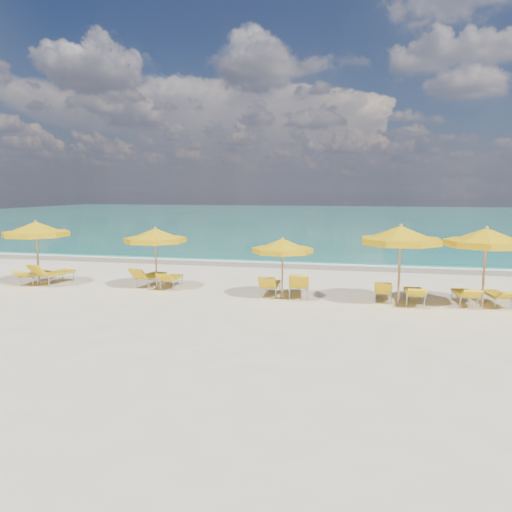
# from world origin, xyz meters

# --- Properties ---
(ground_plane) EXTENTS (120.00, 120.00, 0.00)m
(ground_plane) POSITION_xyz_m (0.00, 0.00, 0.00)
(ground_plane) COLOR beige
(ocean) EXTENTS (120.00, 80.00, 0.30)m
(ocean) POSITION_xyz_m (0.00, 48.00, 0.00)
(ocean) COLOR #136D5B
(ocean) RESTS_ON ground
(wet_sand_band) EXTENTS (120.00, 2.60, 0.01)m
(wet_sand_band) POSITION_xyz_m (0.00, 7.40, 0.00)
(wet_sand_band) COLOR tan
(wet_sand_band) RESTS_ON ground
(foam_line) EXTENTS (120.00, 1.20, 0.03)m
(foam_line) POSITION_xyz_m (0.00, 8.20, 0.00)
(foam_line) COLOR white
(foam_line) RESTS_ON ground
(whitecap_near) EXTENTS (14.00, 0.36, 0.05)m
(whitecap_near) POSITION_xyz_m (-6.00, 17.00, 0.00)
(whitecap_near) COLOR white
(whitecap_near) RESTS_ON ground
(whitecap_far) EXTENTS (18.00, 0.30, 0.05)m
(whitecap_far) POSITION_xyz_m (8.00, 24.00, 0.00)
(whitecap_far) COLOR white
(whitecap_far) RESTS_ON ground
(umbrella_2) EXTENTS (3.23, 3.23, 2.52)m
(umbrella_2) POSITION_xyz_m (-8.34, 0.16, 2.15)
(umbrella_2) COLOR tan
(umbrella_2) RESTS_ON ground
(umbrella_3) EXTENTS (3.03, 3.03, 2.32)m
(umbrella_3) POSITION_xyz_m (-3.57, 0.45, 1.98)
(umbrella_3) COLOR tan
(umbrella_3) RESTS_ON ground
(umbrella_4) EXTENTS (2.37, 2.37, 2.10)m
(umbrella_4) POSITION_xyz_m (1.29, -0.18, 1.79)
(umbrella_4) COLOR tan
(umbrella_4) RESTS_ON ground
(umbrella_5) EXTENTS (3.39, 3.39, 2.61)m
(umbrella_5) POSITION_xyz_m (5.09, -0.22, 2.23)
(umbrella_5) COLOR tan
(umbrella_5) RESTS_ON ground
(umbrella_6) EXTENTS (2.76, 2.76, 2.56)m
(umbrella_6) POSITION_xyz_m (7.66, 0.02, 2.19)
(umbrella_6) COLOR tan
(umbrella_6) RESTS_ON ground
(lounger_2_left) EXTENTS (0.68, 1.82, 0.67)m
(lounger_2_left) POSITION_xyz_m (-8.76, 0.47, 0.21)
(lounger_2_left) COLOR #A5A8AD
(lounger_2_left) RESTS_ON ground
(lounger_2_right) EXTENTS (1.00, 1.98, 0.90)m
(lounger_2_right) POSITION_xyz_m (-7.91, 0.55, 0.24)
(lounger_2_right) COLOR #A5A8AD
(lounger_2_right) RESTS_ON ground
(lounger_3_left) EXTENTS (0.85, 1.88, 0.83)m
(lounger_3_left) POSITION_xyz_m (-4.06, 0.98, 0.23)
(lounger_3_left) COLOR #A5A8AD
(lounger_3_left) RESTS_ON ground
(lounger_3_right) EXTENTS (0.68, 1.75, 0.70)m
(lounger_3_right) POSITION_xyz_m (-3.14, 0.86, 0.21)
(lounger_3_right) COLOR #A5A8AD
(lounger_3_right) RESTS_ON ground
(lounger_4_left) EXTENTS (0.68, 1.76, 0.83)m
(lounger_4_left) POSITION_xyz_m (0.78, 0.31, 0.22)
(lounger_4_left) COLOR #A5A8AD
(lounger_4_left) RESTS_ON ground
(lounger_4_right) EXTENTS (0.95, 2.05, 0.95)m
(lounger_4_right) POSITION_xyz_m (1.76, 0.39, 0.25)
(lounger_4_right) COLOR #A5A8AD
(lounger_4_right) RESTS_ON ground
(lounger_5_left) EXTENTS (0.66, 1.66, 0.80)m
(lounger_5_left) POSITION_xyz_m (4.64, 0.29, 0.21)
(lounger_5_left) COLOR #A5A8AD
(lounger_5_left) RESTS_ON ground
(lounger_5_right) EXTENTS (0.62, 1.83, 0.71)m
(lounger_5_right) POSITION_xyz_m (5.60, 0.04, 0.22)
(lounger_5_right) COLOR #A5A8AD
(lounger_5_right) RESTS_ON ground
(lounger_6_left) EXTENTS (0.67, 1.77, 0.70)m
(lounger_6_left) POSITION_xyz_m (7.17, 0.24, 0.21)
(lounger_6_left) COLOR #A5A8AD
(lounger_6_left) RESTS_ON ground
(lounger_6_right) EXTENTS (0.80, 1.72, 0.65)m
(lounger_6_right) POSITION_xyz_m (8.18, 0.41, 0.20)
(lounger_6_right) COLOR #A5A8AD
(lounger_6_right) RESTS_ON ground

